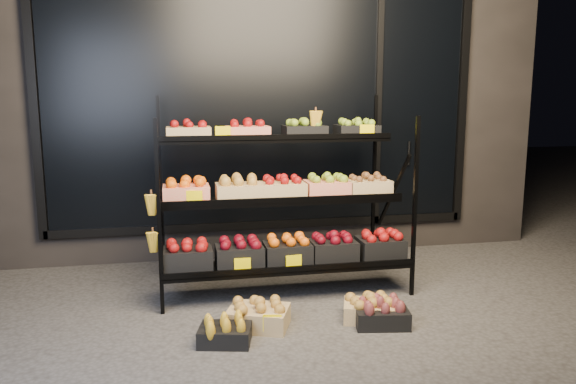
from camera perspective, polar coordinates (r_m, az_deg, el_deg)
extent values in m
plane|color=#514F4C|center=(4.45, 0.96, -12.10)|extent=(24.00, 24.00, 0.00)
cube|color=#2D2826|center=(6.69, -3.89, 10.58)|extent=(6.00, 2.00, 3.50)
cube|color=black|center=(5.68, -2.47, 8.69)|extent=(4.20, 0.04, 2.40)
cube|color=black|center=(5.82, -2.35, -3.31)|extent=(4.30, 0.06, 0.08)
cube|color=black|center=(5.73, -24.39, 7.84)|extent=(0.08, 0.06, 2.50)
cube|color=black|center=(6.37, 17.25, 8.39)|extent=(0.08, 0.06, 2.50)
cube|color=black|center=(5.97, 9.13, 8.64)|extent=(0.06, 0.06, 2.50)
cylinder|color=black|center=(6.11, 12.19, 3.86)|extent=(0.02, 0.02, 0.25)
cube|color=black|center=(4.31, -12.97, -2.66)|extent=(0.03, 0.03, 1.50)
cube|color=black|center=(4.72, 12.76, -1.57)|extent=(0.03, 0.03, 1.50)
cube|color=black|center=(5.25, -12.77, 0.46)|extent=(0.03, 0.03, 1.66)
cube|color=black|center=(5.59, 8.73, 1.16)|extent=(0.03, 0.03, 1.66)
cube|color=black|center=(4.69, 0.04, -7.53)|extent=(2.05, 0.42, 0.03)
cube|color=black|center=(4.49, 0.56, -7.85)|extent=(2.05, 0.02, 0.05)
cube|color=black|center=(4.85, -0.67, -0.84)|extent=(2.05, 0.40, 0.03)
cube|color=black|center=(4.66, -0.23, -0.84)|extent=(2.05, 0.02, 0.05)
cube|color=black|center=(5.08, -1.32, 5.34)|extent=(2.05, 0.40, 0.03)
cube|color=black|center=(4.89, -0.92, 5.57)|extent=(2.05, 0.02, 0.05)
cube|color=tan|center=(4.99, -10.07, 5.92)|extent=(0.38, 0.28, 0.11)
ellipsoid|color=#9D0B12|center=(4.99, -10.10, 6.89)|extent=(0.32, 0.24, 0.07)
cube|color=tan|center=(5.03, -4.14, 6.07)|extent=(0.38, 0.28, 0.11)
ellipsoid|color=#9D0B12|center=(5.03, -4.15, 7.04)|extent=(0.32, 0.24, 0.07)
cube|color=black|center=(5.13, 1.68, 6.16)|extent=(0.38, 0.28, 0.11)
ellipsoid|color=#83A429|center=(5.12, 1.69, 7.11)|extent=(0.32, 0.24, 0.07)
cube|color=black|center=(5.26, 6.98, 6.19)|extent=(0.38, 0.28, 0.11)
ellipsoid|color=#83A429|center=(5.26, 7.00, 7.12)|extent=(0.32, 0.24, 0.07)
cube|color=tan|center=(4.75, -10.30, -0.18)|extent=(0.38, 0.28, 0.14)
ellipsoid|color=orange|center=(4.74, -10.34, 1.01)|extent=(0.32, 0.24, 0.07)
cube|color=tan|center=(4.78, -5.03, 0.00)|extent=(0.38, 0.28, 0.14)
ellipsoid|color=#B98534|center=(4.77, -5.05, 1.19)|extent=(0.32, 0.24, 0.07)
cube|color=tan|center=(4.84, -0.55, 0.16)|extent=(0.38, 0.28, 0.14)
ellipsoid|color=#9D0B12|center=(4.82, -0.55, 1.33)|extent=(0.32, 0.24, 0.07)
cube|color=tan|center=(4.93, 3.98, 0.31)|extent=(0.38, 0.28, 0.14)
ellipsoid|color=#83A429|center=(4.91, 4.00, 1.46)|extent=(0.32, 0.24, 0.07)
cube|color=tan|center=(5.04, 8.08, 0.45)|extent=(0.38, 0.28, 0.14)
ellipsoid|color=brown|center=(5.02, 8.11, 1.58)|extent=(0.32, 0.24, 0.07)
cube|color=black|center=(4.57, -10.12, -6.77)|extent=(0.38, 0.28, 0.18)
ellipsoid|color=#9D0B12|center=(4.54, -10.16, -5.32)|extent=(0.32, 0.24, 0.07)
cube|color=black|center=(4.60, -4.96, -6.55)|extent=(0.38, 0.28, 0.18)
ellipsoid|color=#650712|center=(4.56, -4.98, -5.11)|extent=(0.32, 0.24, 0.07)
cube|color=black|center=(4.66, -0.06, -6.30)|extent=(0.38, 0.28, 0.18)
ellipsoid|color=orange|center=(4.62, -0.06, -4.87)|extent=(0.32, 0.24, 0.07)
cube|color=black|center=(4.75, 4.59, -6.02)|extent=(0.38, 0.28, 0.18)
ellipsoid|color=#650712|center=(4.71, 4.61, -4.61)|extent=(0.32, 0.24, 0.07)
cube|color=black|center=(4.88, 9.37, -5.68)|extent=(0.38, 0.28, 0.18)
ellipsoid|color=#9D0B12|center=(4.85, 9.41, -4.32)|extent=(0.32, 0.24, 0.07)
ellipsoid|color=gold|center=(4.30, -13.73, -0.11)|extent=(0.14, 0.08, 0.22)
ellipsoid|color=gold|center=(4.35, -13.58, -3.83)|extent=(0.14, 0.08, 0.22)
ellipsoid|color=gold|center=(5.04, 2.83, 8.32)|extent=(0.14, 0.08, 0.22)
cube|color=#ECD100|center=(4.61, -9.49, -0.60)|extent=(0.13, 0.01, 0.12)
cube|color=#ECD100|center=(5.14, 8.04, 6.13)|extent=(0.13, 0.01, 0.12)
cube|color=#ECD100|center=(4.86, -6.63, 5.96)|extent=(0.13, 0.01, 0.12)
cube|color=#ECD100|center=(4.46, -4.64, -7.46)|extent=(0.13, 0.01, 0.12)
cube|color=#ECD100|center=(4.53, 0.59, -7.17)|extent=(0.13, 0.01, 0.12)
cube|color=#ECD100|center=(4.02, -1.61, -13.69)|extent=(0.13, 0.01, 0.12)
cube|color=tan|center=(4.17, -3.02, -12.62)|extent=(0.51, 0.45, 0.15)
ellipsoid|color=#B98534|center=(4.13, -3.04, -11.31)|extent=(0.43, 0.38, 0.07)
cube|color=black|center=(3.95, -6.42, -14.23)|extent=(0.40, 0.33, 0.12)
ellipsoid|color=gold|center=(3.91, -6.45, -13.04)|extent=(0.33, 0.28, 0.07)
cube|color=tan|center=(4.33, 8.34, -11.91)|extent=(0.46, 0.40, 0.13)
ellipsoid|color=#B98534|center=(4.30, 8.38, -10.71)|extent=(0.39, 0.33, 0.07)
cube|color=black|center=(4.26, 9.45, -12.37)|extent=(0.43, 0.34, 0.13)
ellipsoid|color=brown|center=(4.22, 9.48, -11.17)|extent=(0.36, 0.29, 0.07)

